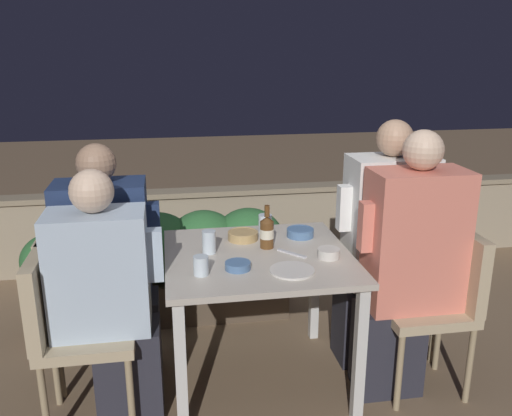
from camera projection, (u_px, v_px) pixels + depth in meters
ground_plane at (258, 380)px, 2.89m from camera, size 16.00×16.00×0.00m
parapet_wall at (223, 226)px, 4.36m from camera, size 9.00×0.18×0.63m
dining_table at (258, 272)px, 2.71m from camera, size 0.92×0.87×0.72m
planter_hedge at (204, 258)px, 3.51m from camera, size 1.06×0.47×0.71m
chair_left_near at (67, 320)px, 2.45m from camera, size 0.43×0.43×0.85m
person_blue_shirt at (109, 300)px, 2.46m from camera, size 0.50×0.26×1.22m
chair_left_far at (75, 290)px, 2.74m from camera, size 0.43×0.43×0.85m
person_navy_jumper at (112, 267)px, 2.74m from camera, size 0.51×0.26×1.27m
chair_right_near at (440, 292)px, 2.73m from camera, size 0.43×0.43×0.85m
person_coral_top at (407, 267)px, 2.65m from camera, size 0.51×0.26×1.35m
chair_right_far at (412, 269)px, 3.00m from camera, size 0.43×0.43×0.85m
person_white_polo at (382, 245)px, 2.93m from camera, size 0.51×0.26×1.36m
beer_bottle at (267, 232)px, 2.75m from camera, size 0.07×0.07×0.23m
plate_0 at (292, 270)px, 2.48m from camera, size 0.21×0.21×0.01m
bowl_0 at (243, 235)px, 2.88m from camera, size 0.16×0.16×0.05m
bowl_1 at (300, 232)px, 2.93m from camera, size 0.15×0.15×0.05m
bowl_2 at (329, 253)px, 2.64m from camera, size 0.11×0.11×0.05m
bowl_3 at (238, 265)px, 2.50m from camera, size 0.12×0.12×0.04m
glass_cup_0 at (201, 266)px, 2.43m from camera, size 0.07×0.07×0.09m
glass_cup_1 at (209, 242)px, 2.69m from camera, size 0.07×0.07×0.12m
glass_cup_2 at (265, 223)px, 2.99m from camera, size 0.07×0.07×0.10m
fork_0 at (292, 253)px, 2.68m from camera, size 0.12×0.14×0.01m
potted_plant at (52, 275)px, 3.23m from camera, size 0.35×0.35×0.65m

